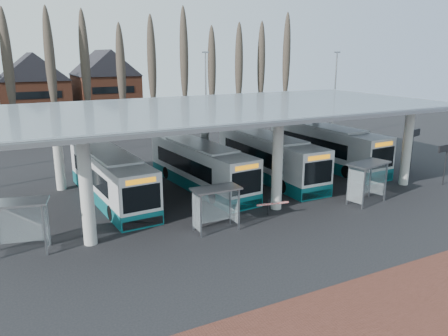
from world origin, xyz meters
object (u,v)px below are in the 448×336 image
shelter_0 (18,215)px  shelter_1 (215,199)px  bus_0 (110,177)px  bus_3 (324,146)px  bus_1 (200,166)px  shelter_2 (366,173)px  bus_2 (268,157)px

shelter_0 → shelter_1: size_ratio=1.17×
bus_0 → bus_3: bus_3 is taller
bus_3 → bus_1: bearing=-177.4°
shelter_1 → shelter_2: bearing=-0.9°
bus_2 → shelter_0: 19.93m
shelter_0 → shelter_2: (21.43, -2.38, 0.04)m
bus_3 → shelter_1: bus_3 is taller
bus_1 → shelter_2: bus_1 is taller
bus_2 → shelter_2: (2.43, -8.39, 0.39)m
bus_2 → shelter_2: bus_2 is taller
bus_0 → shelter_0: (-6.11, -6.24, 0.42)m
bus_2 → shelter_1: bus_2 is taller
bus_3 → shelter_0: bus_3 is taller
shelter_1 → shelter_2: size_ratio=0.85×
shelter_1 → shelter_2: shelter_2 is taller
bus_0 → bus_1: (6.80, -0.10, 0.00)m
shelter_0 → shelter_2: size_ratio=0.99×
bus_0 → shelter_1: bus_0 is taller
bus_0 → bus_3: size_ratio=0.93×
bus_1 → shelter_2: bearing=-49.6°
bus_3 → bus_0: bearing=-179.2°
bus_3 → shelter_2: (-4.41, -9.51, 0.34)m
bus_2 → bus_3: 6.93m
bus_0 → bus_2: 12.89m
bus_0 → bus_3: (19.73, 0.89, 0.12)m
bus_0 → shelter_2: size_ratio=3.75×
shelter_0 → shelter_1: bearing=2.7°
bus_0 → bus_2: bus_2 is taller
bus_0 → shelter_0: 8.74m
bus_2 → shelter_1: size_ratio=4.57×
bus_0 → shelter_0: size_ratio=3.79×
bus_3 → shelter_0: 26.81m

